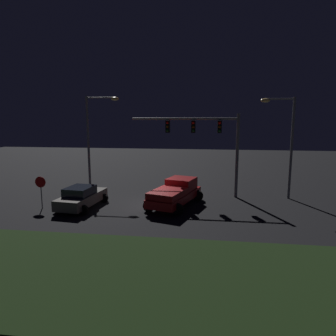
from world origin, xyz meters
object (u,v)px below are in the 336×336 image
at_px(car_sedan, 82,197).
at_px(traffic_signal_gantry, 206,135).
at_px(pickup_truck, 176,192).
at_px(stop_sign, 41,186).
at_px(street_lamp_left, 95,131).
at_px(street_lamp_right, 285,135).

relative_size(car_sedan, traffic_signal_gantry, 0.55).
distance_m(pickup_truck, car_sedan, 6.58).
height_order(pickup_truck, car_sedan, pickup_truck).
bearing_deg(stop_sign, car_sedan, 11.13).
distance_m(street_lamp_left, street_lamp_right, 15.54).
relative_size(street_lamp_left, stop_sign, 3.59).
relative_size(pickup_truck, stop_sign, 2.58).
bearing_deg(street_lamp_right, pickup_truck, -158.97).
distance_m(pickup_truck, stop_sign, 9.30).
bearing_deg(pickup_truck, traffic_signal_gantry, -17.37).
distance_m(car_sedan, traffic_signal_gantry, 10.31).
bearing_deg(street_lamp_right, traffic_signal_gantry, -178.26).
height_order(pickup_truck, stop_sign, stop_sign).
relative_size(street_lamp_right, stop_sign, 3.45).
bearing_deg(stop_sign, traffic_signal_gantry, 23.36).
bearing_deg(street_lamp_left, stop_sign, -103.59).
bearing_deg(pickup_truck, car_sedan, 119.57).
height_order(pickup_truck, traffic_signal_gantry, traffic_signal_gantry).
bearing_deg(street_lamp_right, car_sedan, -162.82).
xyz_separation_m(car_sedan, stop_sign, (-2.66, -0.52, 0.82)).
distance_m(traffic_signal_gantry, street_lamp_left, 9.67).
xyz_separation_m(traffic_signal_gantry, street_lamp_left, (-9.53, 1.58, 0.19)).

